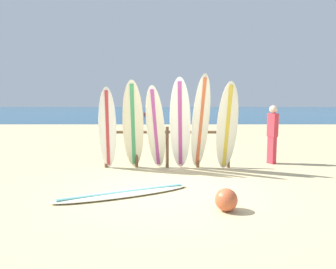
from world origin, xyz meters
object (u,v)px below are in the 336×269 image
surfboard_leaning_left (134,126)px  surfboard_leaning_right (228,127)px  surfboard_lying_on_sand (125,193)px  small_boat_offshore (150,113)px  surfboard_leaning_far_left (108,129)px  surfboard_leaning_center_left (156,129)px  beachgoer_standing (273,132)px  surfboard_leaning_center (181,125)px  surfboard_rack (168,142)px  surfboard_leaning_center_right (201,123)px  beach_ball (227,200)px

surfboard_leaning_left → surfboard_leaning_right: 2.49m
surfboard_leaning_right → surfboard_lying_on_sand: size_ratio=0.87×
surfboard_leaning_left → small_boat_offshore: (-1.60, 32.47, -0.94)m
surfboard_leaning_left → surfboard_leaning_far_left: bearing=175.3°
surfboard_leaning_left → surfboard_lying_on_sand: bearing=-88.5°
surfboard_leaning_center_left → surfboard_lying_on_sand: surfboard_leaning_center_left is taller
surfboard_leaning_right → surfboard_leaning_center_left: bearing=177.6°
surfboard_leaning_left → beachgoer_standing: size_ratio=1.38×
surfboard_leaning_center → beachgoer_standing: surfboard_leaning_center is taller
surfboard_leaning_far_left → surfboard_leaning_left: (0.70, -0.06, 0.08)m
surfboard_leaning_left → surfboard_leaning_right: bearing=-2.6°
surfboard_lying_on_sand → small_boat_offshore: 34.68m
surfboard_leaning_center → surfboard_lying_on_sand: surfboard_leaning_center is taller
beachgoer_standing → surfboard_leaning_left: bearing=-168.0°
beachgoer_standing → surfboard_leaning_right: bearing=-147.9°
surfboard_rack → surfboard_leaning_center_right: 1.10m
surfboard_rack → surfboard_lying_on_sand: 2.71m
surfboard_leaning_far_left → surfboard_lying_on_sand: 2.59m
surfboard_rack → surfboard_leaning_right: (1.58, -0.43, 0.47)m
beachgoer_standing → beach_ball: 4.48m
surfboard_leaning_far_left → surfboard_leaning_center_left: surfboard_leaning_center_left is taller
surfboard_leaning_far_left → small_boat_offshore: surfboard_leaning_far_left is taller
surfboard_leaning_far_left → surfboard_leaning_center: (1.95, -0.17, 0.11)m
surfboard_leaning_center → surfboard_lying_on_sand: (-1.19, -2.06, -1.19)m
surfboard_leaning_center_left → beach_ball: bearing=-66.3°
surfboard_rack → beach_ball: (1.01, -3.34, -0.52)m
surfboard_leaning_center_left → surfboard_rack: bearing=48.7°
surfboard_leaning_far_left → surfboard_leaning_left: size_ratio=0.93×
surfboard_rack → beach_ball: bearing=-73.2°
surfboard_lying_on_sand → beach_ball: beach_ball is taller
surfboard_leaning_center_left → small_boat_offshore: size_ratio=0.99×
surfboard_rack → beachgoer_standing: (3.12, 0.54, 0.24)m
surfboard_leaning_left → beach_ball: surfboard_leaning_left is taller
surfboard_leaning_far_left → beach_ball: bearing=-49.7°
surfboard_leaning_far_left → beachgoer_standing: size_ratio=1.29×
surfboard_leaning_left → beach_ball: bearing=-57.7°
surfboard_leaning_center_left → beachgoer_standing: 3.54m
surfboard_leaning_center_left → surfboard_leaning_center: (0.65, -0.08, 0.10)m
surfboard_leaning_left → surfboard_leaning_center: 1.26m
surfboard_lying_on_sand → small_boat_offshore: bearing=92.7°
surfboard_lying_on_sand → beach_ball: (1.86, -0.85, 0.16)m
surfboard_leaning_center_left → beachgoer_standing: bearing=14.6°
small_boat_offshore → surfboard_leaning_far_left: bearing=-88.4°
surfboard_leaning_center_right → beach_ball: (0.12, -3.01, -1.09)m
surfboard_leaning_far_left → surfboard_leaning_center: bearing=-5.1°
surfboard_rack → beachgoer_standing: size_ratio=2.04×
surfboard_leaning_left → beachgoer_standing: bearing=12.0°
surfboard_rack → surfboard_leaning_center_right: bearing=-20.3°
surfboard_rack → surfboard_lying_on_sand: size_ratio=1.31×
surfboard_lying_on_sand → surfboard_rack: bearing=71.1°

